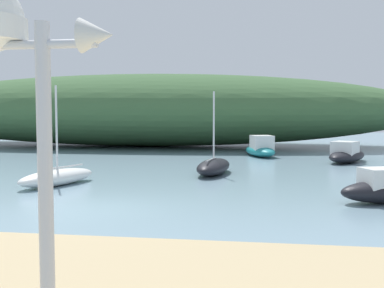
# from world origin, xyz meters

# --- Properties ---
(ground_plane) EXTENTS (120.00, 120.00, 0.00)m
(ground_plane) POSITION_xyz_m (0.00, 0.00, 0.00)
(ground_plane) COLOR #7A99A8
(distant_hill) EXTENTS (49.03, 14.81, 6.32)m
(distant_hill) POSITION_xyz_m (-5.71, 26.38, 3.16)
(distant_hill) COLOR #3D6038
(distant_hill) RESTS_ON ground
(mast_structure) EXTENTS (1.33, 0.59, 3.62)m
(mast_structure) POSITION_xyz_m (2.73, -9.10, 3.25)
(mast_structure) COLOR silver
(mast_structure) RESTS_ON beach_sand
(motorboat_west_reach) EXTENTS (2.71, 4.63, 1.41)m
(motorboat_west_reach) POSITION_xyz_m (5.00, 17.42, 0.51)
(motorboat_west_reach) COLOR teal
(motorboat_west_reach) RESTS_ON ground
(sailboat_east_reach) EXTENTS (2.42, 3.88, 3.91)m
(sailboat_east_reach) POSITION_xyz_m (-3.01, 4.01, 0.33)
(sailboat_east_reach) COLOR white
(sailboat_east_reach) RESTS_ON ground
(sailboat_outer_mooring) EXTENTS (1.79, 3.97, 3.84)m
(sailboat_outer_mooring) POSITION_xyz_m (2.77, 8.05, 0.37)
(sailboat_outer_mooring) COLOR black
(sailboat_outer_mooring) RESTS_ON ground
(motorboat_inner_mooring) EXTENTS (3.36, 4.38, 1.24)m
(motorboat_inner_mooring) POSITION_xyz_m (9.91, 14.27, 0.48)
(motorboat_inner_mooring) COLOR black
(motorboat_inner_mooring) RESTS_ON ground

